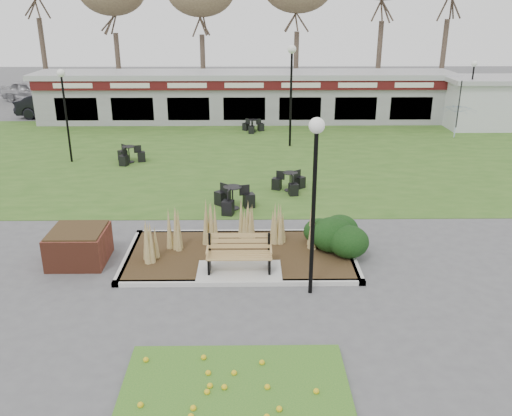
{
  "coord_description": "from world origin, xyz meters",
  "views": [
    {
      "loc": [
        0.27,
        -12.52,
        6.68
      ],
      "look_at": [
        0.46,
        2.0,
        1.17
      ],
      "focal_mm": 38.0,
      "sensor_mm": 36.0,
      "label": 1
    }
  ],
  "objects_px": {
    "lamp_post_mid_left": "(64,95)",
    "car_silver": "(31,91)",
    "park_bench": "(239,253)",
    "bistro_set_c": "(233,201)",
    "service_hut": "(483,102)",
    "bistro_set_a": "(129,157)",
    "lamp_post_near_right": "(315,169)",
    "brick_planter": "(79,246)",
    "bistro_set_b": "(290,185)",
    "bistro_set_d": "(253,128)",
    "patio_umbrella": "(457,121)",
    "lamp_post_mid_right": "(291,74)",
    "lamp_post_far_right": "(472,80)",
    "food_pavilion": "(244,96)",
    "car_black": "(56,106)"
  },
  "relations": [
    {
      "from": "food_pavilion",
      "to": "lamp_post_far_right",
      "type": "xyz_separation_m",
      "value": [
        12.3,
        -2.96,
        1.31
      ]
    },
    {
      "from": "lamp_post_mid_left",
      "to": "lamp_post_far_right",
      "type": "distance_m",
      "value": 20.87
    },
    {
      "from": "lamp_post_far_right",
      "to": "park_bench",
      "type": "bearing_deg",
      "value": -126.3
    },
    {
      "from": "lamp_post_mid_left",
      "to": "bistro_set_a",
      "type": "relative_size",
      "value": 3.08
    },
    {
      "from": "service_hut",
      "to": "patio_umbrella",
      "type": "height_order",
      "value": "service_hut"
    },
    {
      "from": "bistro_set_c",
      "to": "car_silver",
      "type": "distance_m",
      "value": 26.69
    },
    {
      "from": "car_silver",
      "to": "bistro_set_b",
      "type": "bearing_deg",
      "value": -117.1
    },
    {
      "from": "brick_planter",
      "to": "bistro_set_a",
      "type": "height_order",
      "value": "brick_planter"
    },
    {
      "from": "bistro_set_c",
      "to": "bistro_set_d",
      "type": "xyz_separation_m",
      "value": [
        0.78,
        12.0,
        -0.04
      ]
    },
    {
      "from": "brick_planter",
      "to": "patio_umbrella",
      "type": "distance_m",
      "value": 18.92
    },
    {
      "from": "food_pavilion",
      "to": "bistro_set_d",
      "type": "xyz_separation_m",
      "value": [
        0.47,
        -2.96,
        -1.23
      ]
    },
    {
      "from": "service_hut",
      "to": "car_silver",
      "type": "relative_size",
      "value": 1.0
    },
    {
      "from": "lamp_post_mid_left",
      "to": "car_silver",
      "type": "bearing_deg",
      "value": 115.79
    },
    {
      "from": "service_hut",
      "to": "car_silver",
      "type": "distance_m",
      "value": 30.29
    },
    {
      "from": "car_black",
      "to": "patio_umbrella",
      "type": "bearing_deg",
      "value": -102.69
    },
    {
      "from": "bistro_set_a",
      "to": "lamp_post_near_right",
      "type": "bearing_deg",
      "value": -59.68
    },
    {
      "from": "food_pavilion",
      "to": "lamp_post_far_right",
      "type": "bearing_deg",
      "value": -13.54
    },
    {
      "from": "park_bench",
      "to": "bistro_set_c",
      "type": "distance_m",
      "value": 4.77
    },
    {
      "from": "lamp_post_near_right",
      "to": "bistro_set_d",
      "type": "distance_m",
      "value": 18.09
    },
    {
      "from": "food_pavilion",
      "to": "lamp_post_far_right",
      "type": "relative_size",
      "value": 6.44
    },
    {
      "from": "brick_planter",
      "to": "lamp_post_near_right",
      "type": "height_order",
      "value": "lamp_post_near_right"
    },
    {
      "from": "bistro_set_b",
      "to": "car_silver",
      "type": "height_order",
      "value": "car_silver"
    },
    {
      "from": "lamp_post_near_right",
      "to": "bistro_set_b",
      "type": "xyz_separation_m",
      "value": [
        0.05,
        7.69,
        -2.91
      ]
    },
    {
      "from": "food_pavilion",
      "to": "brick_planter",
      "type": "bearing_deg",
      "value": -103.06
    },
    {
      "from": "lamp_post_mid_right",
      "to": "car_silver",
      "type": "distance_m",
      "value": 22.3
    },
    {
      "from": "bistro_set_a",
      "to": "bistro_set_b",
      "type": "xyz_separation_m",
      "value": [
        6.88,
        -4.0,
        -0.0
      ]
    },
    {
      "from": "food_pavilion",
      "to": "service_hut",
      "type": "height_order",
      "value": "food_pavilion"
    },
    {
      "from": "lamp_post_far_right",
      "to": "service_hut",
      "type": "bearing_deg",
      "value": 39.89
    },
    {
      "from": "lamp_post_mid_right",
      "to": "bistro_set_b",
      "type": "xyz_separation_m",
      "value": [
        -0.48,
        -6.84,
        -3.28
      ]
    },
    {
      "from": "bistro_set_a",
      "to": "car_black",
      "type": "relative_size",
      "value": 0.28
    },
    {
      "from": "park_bench",
      "to": "lamp_post_near_right",
      "type": "distance_m",
      "value": 3.29
    },
    {
      "from": "lamp_post_mid_left",
      "to": "park_bench",
      "type": "bearing_deg",
      "value": -54.48
    },
    {
      "from": "bistro_set_b",
      "to": "bistro_set_c",
      "type": "height_order",
      "value": "bistro_set_c"
    },
    {
      "from": "lamp_post_mid_left",
      "to": "car_black",
      "type": "height_order",
      "value": "lamp_post_mid_left"
    },
    {
      "from": "brick_planter",
      "to": "bistro_set_d",
      "type": "relative_size",
      "value": 1.22
    },
    {
      "from": "lamp_post_mid_right",
      "to": "patio_umbrella",
      "type": "relative_size",
      "value": 2.21
    },
    {
      "from": "service_hut",
      "to": "brick_planter",
      "type": "bearing_deg",
      "value": -136.48
    },
    {
      "from": "bistro_set_b",
      "to": "lamp_post_mid_right",
      "type": "bearing_deg",
      "value": 85.94
    },
    {
      "from": "brick_planter",
      "to": "lamp_post_mid_left",
      "type": "xyz_separation_m",
      "value": [
        -3.3,
        10.03,
        2.49
      ]
    },
    {
      "from": "bistro_set_a",
      "to": "patio_umbrella",
      "type": "distance_m",
      "value": 15.46
    },
    {
      "from": "bistro_set_a",
      "to": "bistro_set_c",
      "type": "height_order",
      "value": "bistro_set_c"
    },
    {
      "from": "park_bench",
      "to": "food_pavilion",
      "type": "distance_m",
      "value": 19.73
    },
    {
      "from": "bistro_set_a",
      "to": "bistro_set_b",
      "type": "relative_size",
      "value": 0.99
    },
    {
      "from": "service_hut",
      "to": "bistro_set_a",
      "type": "relative_size",
      "value": 3.33
    },
    {
      "from": "patio_umbrella",
      "to": "car_black",
      "type": "height_order",
      "value": "patio_umbrella"
    },
    {
      "from": "brick_planter",
      "to": "lamp_post_mid_left",
      "type": "distance_m",
      "value": 10.85
    },
    {
      "from": "lamp_post_far_right",
      "to": "car_silver",
      "type": "xyz_separation_m",
      "value": [
        -27.71,
        10.0,
        -2.03
      ]
    },
    {
      "from": "lamp_post_far_right",
      "to": "patio_umbrella",
      "type": "height_order",
      "value": "lamp_post_far_right"
    },
    {
      "from": "lamp_post_far_right",
      "to": "bistro_set_a",
      "type": "distance_m",
      "value": 18.59
    },
    {
      "from": "brick_planter",
      "to": "bistro_set_c",
      "type": "bearing_deg",
      "value": 44.33
    }
  ]
}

